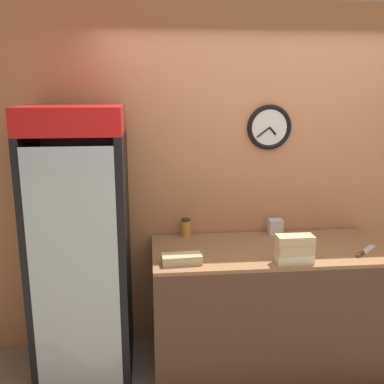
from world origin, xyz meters
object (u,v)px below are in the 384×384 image
at_px(sandwich_stack_bottom, 294,258).
at_px(sandwich_stack_top, 295,240).
at_px(sandwich_flat_left, 182,259).
at_px(chefs_knife, 363,252).
at_px(sandwich_stack_middle, 295,249).
at_px(napkin_dispenser, 275,227).
at_px(condiment_jar, 186,228).
at_px(beverage_cooler, 81,233).

xyz_separation_m(sandwich_stack_bottom, sandwich_stack_top, (0.00, 0.00, 0.13)).
bearing_deg(sandwich_flat_left, sandwich_stack_top, -4.79).
bearing_deg(sandwich_stack_bottom, chefs_knife, 12.29).
distance_m(sandwich_stack_middle, sandwich_flat_left, 0.75).
distance_m(sandwich_stack_middle, sandwich_stack_top, 0.06).
height_order(sandwich_stack_middle, sandwich_stack_top, sandwich_stack_top).
distance_m(sandwich_stack_top, napkin_dispenser, 0.60).
distance_m(sandwich_flat_left, napkin_dispenser, 0.95).
relative_size(sandwich_stack_top, napkin_dispenser, 2.05).
xyz_separation_m(sandwich_stack_middle, condiment_jar, (-0.68, 0.60, -0.02)).
bearing_deg(sandwich_stack_top, chefs_knife, 12.29).
height_order(sandwich_flat_left, condiment_jar, condiment_jar).
bearing_deg(napkin_dispenser, sandwich_stack_middle, -93.67).
distance_m(sandwich_stack_bottom, condiment_jar, 0.90).
distance_m(beverage_cooler, condiment_jar, 0.80).
height_order(beverage_cooler, condiment_jar, beverage_cooler).
bearing_deg(chefs_knife, sandwich_stack_middle, -167.71).
height_order(sandwich_flat_left, napkin_dispenser, napkin_dispenser).
bearing_deg(condiment_jar, sandwich_flat_left, -97.71).
xyz_separation_m(sandwich_stack_middle, chefs_knife, (0.54, 0.12, -0.09)).
height_order(sandwich_stack_bottom, chefs_knife, sandwich_stack_bottom).
height_order(beverage_cooler, sandwich_stack_top, beverage_cooler).
relative_size(beverage_cooler, sandwich_stack_middle, 7.76).
relative_size(sandwich_flat_left, condiment_jar, 1.90).
relative_size(sandwich_stack_middle, sandwich_stack_top, 1.03).
relative_size(beverage_cooler, sandwich_flat_left, 7.22).
distance_m(sandwich_stack_bottom, chefs_knife, 0.56).
bearing_deg(sandwich_stack_bottom, napkin_dispenser, 86.33).
xyz_separation_m(beverage_cooler, sandwich_stack_bottom, (1.45, -0.38, -0.10)).
bearing_deg(condiment_jar, napkin_dispenser, -0.58).
bearing_deg(chefs_knife, sandwich_flat_left, -177.54).
bearing_deg(napkin_dispenser, sandwich_flat_left, -146.15).
distance_m(condiment_jar, napkin_dispenser, 0.71).
xyz_separation_m(sandwich_stack_top, sandwich_flat_left, (-0.75, 0.06, -0.13)).
bearing_deg(sandwich_stack_top, sandwich_flat_left, 175.21).
bearing_deg(sandwich_stack_middle, sandwich_stack_top, 180.00).
xyz_separation_m(beverage_cooler, sandwich_stack_middle, (1.45, -0.38, -0.03)).
relative_size(sandwich_stack_bottom, condiment_jar, 1.71).
bearing_deg(sandwich_stack_bottom, sandwich_stack_middle, 0.00).
xyz_separation_m(beverage_cooler, sandwich_stack_top, (1.45, -0.38, 0.03)).
height_order(beverage_cooler, chefs_knife, beverage_cooler).
bearing_deg(sandwich_stack_bottom, beverage_cooler, 165.31).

